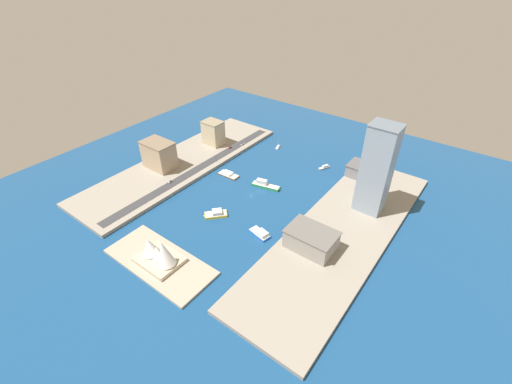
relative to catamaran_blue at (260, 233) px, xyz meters
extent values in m
plane|color=navy|center=(40.65, -40.13, -1.88)|extent=(440.00, 440.00, 0.00)
cube|color=gray|center=(-52.20, -40.13, -0.21)|extent=(70.00, 240.00, 3.34)
cube|color=gray|center=(133.49, -40.13, -0.21)|extent=(70.00, 240.00, 3.34)
cube|color=#A89E89|center=(41.46, 69.19, -0.88)|extent=(86.31, 37.37, 2.00)
cube|color=#38383D|center=(110.15, -40.13, 1.54)|extent=(10.07, 228.00, 0.15)
cube|color=blue|center=(1.03, -0.22, -0.94)|extent=(19.82, 11.99, 1.87)
cone|color=blue|center=(10.55, -2.29, -0.94)|extent=(2.00, 2.00, 1.68)
cube|color=white|center=(-1.94, 0.42, 1.48)|extent=(10.35, 8.57, 2.98)
cube|color=beige|center=(1.03, -0.22, 0.04)|extent=(19.03, 11.51, 0.10)
cube|color=#999EA3|center=(7.86, -124.56, -1.11)|extent=(8.73, 13.06, 1.52)
cone|color=#999EA3|center=(10.81, -118.42, -1.11)|extent=(1.83, 1.83, 1.37)
cube|color=white|center=(7.37, -125.57, 0.70)|extent=(5.04, 7.02, 2.11)
cube|color=beige|center=(7.86, -124.56, -0.30)|extent=(8.38, 12.54, 0.10)
cube|color=brown|center=(79.55, -52.93, -1.13)|extent=(22.20, 9.68, 1.49)
cone|color=brown|center=(68.18, -53.25, -1.13)|extent=(1.38, 1.38, 1.34)
cube|color=white|center=(80.99, -52.89, 0.64)|extent=(10.92, 7.86, 2.05)
cube|color=beige|center=(79.55, -52.93, -0.34)|extent=(21.31, 9.29, 0.10)
cube|color=#2D8C4C|center=(36.80, -58.72, -0.58)|extent=(28.74, 12.97, 2.58)
cone|color=#2D8C4C|center=(22.53, -62.01, -0.58)|extent=(2.79, 2.79, 2.32)
cube|color=white|center=(40.86, -57.78, 3.21)|extent=(10.76, 6.46, 5.00)
cube|color=beige|center=(36.80, -58.72, 0.76)|extent=(27.59, 12.45, 0.10)
cube|color=white|center=(73.17, -133.78, -1.23)|extent=(5.75, 10.31, 1.29)
cone|color=white|center=(71.67, -128.72, -1.23)|extent=(1.45, 1.45, 1.17)
cube|color=white|center=(73.36, -134.39, -0.07)|extent=(2.94, 4.18, 1.01)
cube|color=beige|center=(73.17, -133.78, -0.53)|extent=(5.52, 9.90, 0.10)
cylinder|color=silver|center=(73.03, -133.31, 4.63)|extent=(0.24, 0.24, 10.43)
cube|color=yellow|center=(45.86, 3.16, -0.73)|extent=(19.54, 20.34, 2.29)
cone|color=yellow|center=(52.71, 10.81, -0.73)|extent=(2.91, 2.91, 2.06)
cube|color=white|center=(45.05, 2.26, 1.99)|extent=(11.00, 11.05, 3.15)
cube|color=beige|center=(45.86, 3.16, 0.47)|extent=(18.76, 19.53, 0.10)
cube|color=gray|center=(-40.69, -9.19, 8.94)|extent=(35.79, 24.61, 14.96)
cube|color=slate|center=(-40.69, -9.19, 16.82)|extent=(37.22, 25.60, 0.80)
cube|color=#C6B793|center=(135.51, -92.08, 14.83)|extent=(21.78, 17.14, 26.73)
cube|color=gray|center=(135.51, -92.08, 28.60)|extent=(22.65, 17.83, 0.80)
cube|color=#8C9EB2|center=(-56.73, -82.78, 40.54)|extent=(23.13, 19.60, 78.16)
cube|color=slate|center=(-56.73, -82.78, 80.02)|extent=(24.06, 20.38, 0.80)
cube|color=tan|center=(144.09, -19.74, 15.26)|extent=(31.78, 21.52, 27.59)
cube|color=#7C6B55|center=(144.09, -19.74, 29.45)|extent=(33.05, 22.38, 0.80)
cube|color=gray|center=(-33.78, -129.14, 7.22)|extent=(32.49, 22.19, 11.50)
cube|color=#59595C|center=(-33.78, -129.14, 13.37)|extent=(33.79, 23.08, 0.80)
cylinder|color=black|center=(112.55, -3.86, 1.94)|extent=(0.27, 0.65, 0.64)
cylinder|color=black|center=(114.05, -3.83, 1.94)|extent=(0.27, 0.65, 0.64)
cylinder|color=black|center=(112.63, -7.19, 1.94)|extent=(0.27, 0.65, 0.64)
cylinder|color=black|center=(114.13, -7.15, 1.94)|extent=(0.27, 0.65, 0.64)
cube|color=#B7B7BC|center=(113.34, -5.51, 2.28)|extent=(1.82, 4.79, 0.89)
cube|color=#262D38|center=(113.35, -5.75, 2.95)|extent=(1.56, 2.70, 0.45)
cylinder|color=black|center=(107.56, -111.23, 1.94)|extent=(0.27, 0.65, 0.64)
cylinder|color=black|center=(105.97, -111.29, 1.94)|extent=(0.27, 0.65, 0.64)
cylinder|color=black|center=(107.43, -107.82, 1.94)|extent=(0.27, 0.65, 0.64)
cylinder|color=black|center=(105.84, -107.88, 1.94)|extent=(0.27, 0.65, 0.64)
cube|color=white|center=(106.70, -109.56, 2.25)|extent=(1.97, 4.94, 0.83)
cube|color=#262D38|center=(106.69, -109.31, 2.91)|extent=(1.68, 2.79, 0.48)
cylinder|color=black|center=(111.70, -92.68, 1.94)|extent=(0.26, 0.64, 0.64)
cylinder|color=black|center=(113.47, -92.67, 1.94)|extent=(0.26, 0.64, 0.64)
cylinder|color=black|center=(111.72, -95.85, 1.94)|extent=(0.26, 0.64, 0.64)
cylinder|color=black|center=(113.50, -95.84, 1.94)|extent=(0.26, 0.64, 0.64)
cube|color=red|center=(112.60, -94.26, 2.22)|extent=(2.01, 4.55, 0.76)
cube|color=#262D38|center=(112.60, -94.49, 2.92)|extent=(1.76, 2.55, 0.65)
cylinder|color=black|center=(103.59, -60.97, 4.22)|extent=(0.18, 0.18, 5.50)
cube|color=black|center=(103.59, -60.97, 7.47)|extent=(0.36, 0.36, 1.00)
sphere|color=red|center=(103.59, -60.97, 7.82)|extent=(0.24, 0.24, 0.24)
sphere|color=yellow|center=(103.59, -60.97, 7.47)|extent=(0.24, 0.24, 0.24)
sphere|color=green|center=(103.59, -60.97, 7.12)|extent=(0.24, 0.24, 0.24)
cube|color=#BCAD93|center=(41.46, 69.19, 1.62)|extent=(33.17, 25.23, 3.00)
cone|color=white|center=(33.40, 69.19, 13.17)|extent=(15.98, 12.65, 22.00)
cone|color=white|center=(41.46, 69.19, 8.67)|extent=(11.38, 10.22, 12.15)
cone|color=white|center=(50.42, 69.19, 9.74)|extent=(14.88, 12.71, 15.29)
cylinder|color=brown|center=(-60.68, -94.38, 3.60)|extent=(0.50, 0.50, 4.27)
sphere|color=#2D7233|center=(-60.68, -94.38, 8.17)|extent=(6.07, 6.07, 6.07)
cylinder|color=brown|center=(-62.94, -84.43, 3.25)|extent=(0.50, 0.50, 3.56)
sphere|color=#2D7233|center=(-62.94, -84.43, 7.73)|extent=(6.75, 6.75, 6.75)
camera|label=1|loc=(-123.52, 170.01, 189.28)|focal=24.35mm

